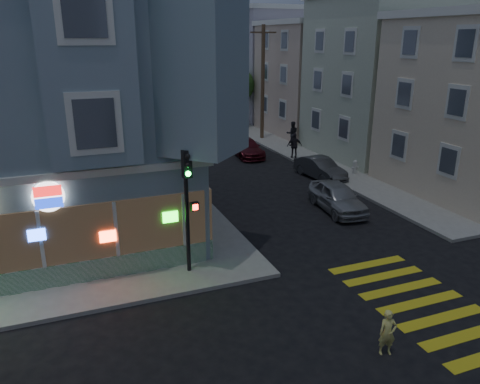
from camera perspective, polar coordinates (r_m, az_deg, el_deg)
ground at (r=14.63m, az=-2.49°, el=-15.89°), size 120.00×120.00×0.00m
sidewalk_ne at (r=44.43m, az=16.41°, el=7.09°), size 24.00×42.00×0.15m
corner_building at (r=22.69m, az=-27.18°, el=10.31°), size 14.60×14.60×11.40m
row_house_b at (r=36.14m, az=19.46°, el=12.91°), size 12.00×8.60×10.50m
row_house_c at (r=43.43m, az=11.55°, el=13.33°), size 12.00×8.60×9.00m
row_house_d at (r=51.18m, az=6.04°, el=15.15°), size 12.00×8.60×10.50m
utility_pole at (r=38.99m, az=2.78°, el=13.34°), size 2.20×0.30×9.00m
street_tree_near at (r=44.66m, az=-0.20°, el=12.90°), size 3.00×3.00×5.30m
street_tree_far at (r=52.17m, az=-3.46°, el=13.66°), size 3.00×3.00×5.30m
running_child at (r=13.74m, az=17.54°, el=-16.04°), size 0.55×0.44×1.32m
pedestrian_a at (r=36.79m, az=6.39°, el=7.10°), size 1.06×0.92×1.88m
pedestrian_b at (r=32.88m, az=6.67°, el=5.63°), size 1.11×0.76×1.75m
parked_car_a at (r=23.58m, az=11.79°, el=-0.61°), size 2.10×4.30×1.41m
parked_car_b at (r=28.88m, az=9.75°, el=2.89°), size 1.76×3.99×1.27m
parked_car_c at (r=33.83m, az=0.80°, el=5.41°), size 2.05×4.41×1.25m
parked_car_d at (r=44.22m, az=-1.85°, el=8.55°), size 2.63×4.96×1.33m
traffic_signal at (r=16.07m, az=-6.41°, el=0.14°), size 0.55×0.51×4.56m
fire_hydrant at (r=29.88m, az=13.83°, el=3.05°), size 0.49×0.28×0.84m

